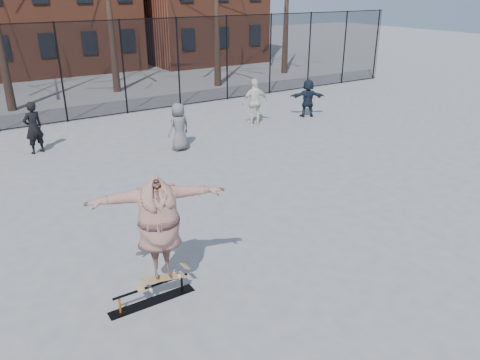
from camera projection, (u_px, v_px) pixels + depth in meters
ground at (286, 248)px, 10.11m from camera, size 100.00×100.00×0.00m
skate_rail at (152, 295)px, 8.34m from camera, size 1.59×0.24×0.35m
skateboard at (163, 279)px, 8.35m from camera, size 0.87×0.21×0.10m
skater at (159, 229)px, 7.97m from camera, size 2.44×1.29×1.92m
bystander_black at (33, 128)px, 15.57m from camera, size 0.75×0.61×1.76m
bystander_white at (255, 102)px, 18.78m from camera, size 1.17×0.72×1.86m
bystander_navy at (308, 98)px, 20.04m from camera, size 1.54×1.13×1.61m
bystander_extra at (179, 127)px, 15.88m from camera, size 0.89×0.68×1.64m
fence at (95, 69)px, 19.43m from camera, size 34.03×0.07×4.00m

